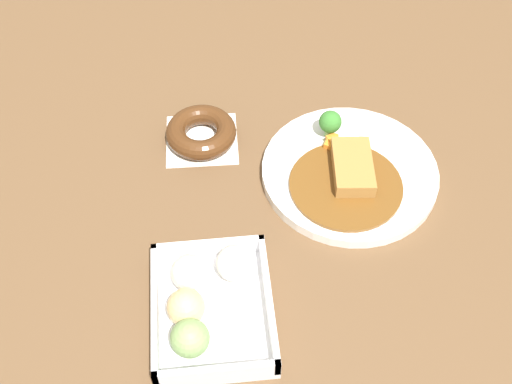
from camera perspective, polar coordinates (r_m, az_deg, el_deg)
name	(u,v)px	position (r m, az deg, el deg)	size (l,w,h in m)	color
ground_plane	(260,243)	(0.97, 0.35, -4.53)	(1.60, 1.60, 0.00)	brown
curry_plate	(349,171)	(1.05, 8.16, 1.81)	(0.28, 0.28, 0.07)	white
donut_box	(207,303)	(0.89, -4.35, -9.68)	(0.20, 0.16, 0.06)	white
chocolate_ring_donut	(201,133)	(1.10, -4.83, 5.22)	(0.12, 0.12, 0.04)	white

